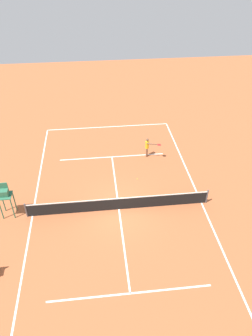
{
  "coord_description": "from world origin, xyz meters",
  "views": [
    {
      "loc": [
        1.19,
        14.8,
        14.4
      ],
      "look_at": [
        -0.84,
        -3.34,
        0.8
      ],
      "focal_mm": 33.78,
      "sensor_mm": 36.0,
      "label": 1
    }
  ],
  "objects": [
    {
      "name": "ground_plane",
      "position": [
        0.0,
        0.0,
        0.0
      ],
      "size": [
        60.0,
        60.0,
        0.0
      ],
      "primitive_type": "plane",
      "color": "#AD5933"
    },
    {
      "name": "court_lines",
      "position": [
        0.0,
        0.0,
        0.0
      ],
      "size": [
        11.13,
        21.97,
        0.01
      ],
      "color": "white",
      "rests_on": "ground"
    },
    {
      "name": "tennis_net",
      "position": [
        0.0,
        0.0,
        0.5
      ],
      "size": [
        11.73,
        0.1,
        1.07
      ],
      "color": "#4C4C51",
      "rests_on": "ground"
    },
    {
      "name": "player_serving",
      "position": [
        -2.83,
        -5.83,
        0.97
      ],
      "size": [
        1.18,
        0.87,
        1.63
      ],
      "rotation": [
        0.0,
        0.0,
        1.26
      ],
      "color": "brown",
      "rests_on": "ground"
    },
    {
      "name": "tennis_ball",
      "position": [
        -1.61,
        -2.95,
        0.03
      ],
      "size": [
        0.07,
        0.07,
        0.07
      ],
      "primitive_type": "sphere",
      "color": "#CCE033",
      "rests_on": "ground"
    },
    {
      "name": "umpire_chair",
      "position": [
        6.92,
        -0.35,
        1.61
      ],
      "size": [
        0.8,
        0.8,
        2.41
      ],
      "color": "#2D6B4C",
      "rests_on": "ground"
    }
  ]
}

